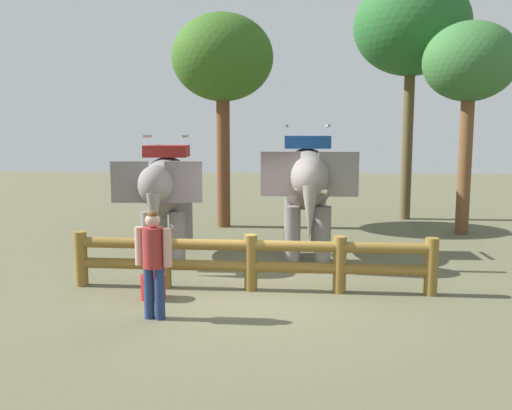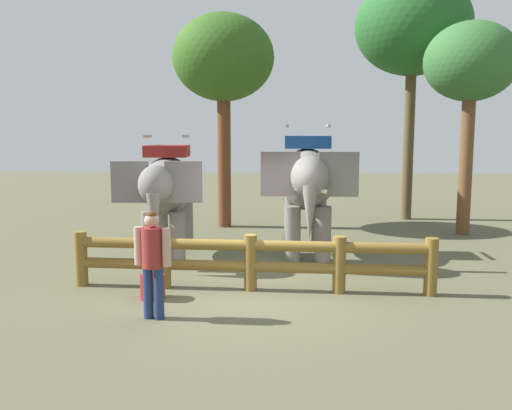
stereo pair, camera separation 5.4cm
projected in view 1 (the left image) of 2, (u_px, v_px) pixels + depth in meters
The scene contains 9 objects.
ground_plane at pixel (250, 293), 9.94m from camera, with size 60.00×60.00×0.00m, color brown.
log_fence at pixel (251, 258), 10.07m from camera, with size 6.77×0.44×1.05m.
elephant_near_left at pixel (166, 189), 12.65m from camera, with size 1.91×3.35×2.87m.
elephant_center at pixel (307, 182), 12.84m from camera, with size 2.06×3.60×3.11m.
tourist_woman_in_black at pixel (153, 257), 8.46m from camera, with size 0.60×0.39×1.73m.
tree_far_left at pixel (223, 60), 16.30m from camera, with size 3.06×3.06×6.45m.
tree_back_center at pixel (470, 65), 15.13m from camera, with size 2.58×2.58×5.98m.
tree_far_right at pixel (412, 28), 17.63m from camera, with size 3.74×3.74×7.94m.
feed_bucket at pixel (153, 287), 9.59m from camera, with size 0.44×0.44×0.43m.
Camera 1 is at (0.72, -9.61, 2.93)m, focal length 38.13 mm.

